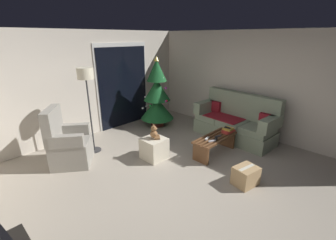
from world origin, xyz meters
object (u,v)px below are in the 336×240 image
object	(u,v)px
remote_white	(207,138)
christmas_tree	(157,96)
ottoman	(154,148)
book_stack	(228,130)
armchair	(68,145)
teddy_bear_chestnut	(154,133)
floor_lamp	(86,82)
remote_black	(216,138)
cell_phone	(228,128)
coffee_table	(215,142)
remote_graphite	(218,136)
remote_silver	(212,141)
cardboard_box_taped_mid_floor	(246,176)
couch	(235,122)

from	to	relation	value
remote_white	christmas_tree	world-z (taller)	christmas_tree
ottoman	book_stack	bearing A→B (deg)	-31.94
armchair	ottoman	world-z (taller)	armchair
remote_white	teddy_bear_chestnut	bearing A→B (deg)	32.30
armchair	floor_lamp	xyz separation A→B (m)	(0.59, 0.15, 1.10)
armchair	ottoman	xyz separation A→B (m)	(1.29, -1.02, -0.19)
remote_white	armchair	world-z (taller)	armchair
remote_black	teddy_bear_chestnut	bearing A→B (deg)	11.77
book_stack	armchair	world-z (taller)	armchair
cell_phone	floor_lamp	distance (m)	3.05
book_stack	armchair	bearing A→B (deg)	144.75
floor_lamp	remote_white	bearing A→B (deg)	-51.95
christmas_tree	floor_lamp	bearing A→B (deg)	-176.76
remote_black	ottoman	size ratio (longest dim) A/B	0.35
cell_phone	armchair	world-z (taller)	armchair
floor_lamp	remote_black	bearing A→B (deg)	-51.62
remote_black	christmas_tree	xyz separation A→B (m)	(0.38, 2.15, 0.43)
coffee_table	remote_black	xyz separation A→B (m)	(-0.09, -0.08, 0.14)
armchair	remote_graphite	bearing A→B (deg)	-38.48
cell_phone	christmas_tree	size ratio (longest dim) A/B	0.08
remote_graphite	book_stack	distance (m)	0.34
armchair	teddy_bear_chestnut	world-z (taller)	armchair
remote_silver	cardboard_box_taped_mid_floor	world-z (taller)	remote_silver
couch	coffee_table	bearing A→B (deg)	-173.11
couch	floor_lamp	size ratio (longest dim) A/B	1.11
coffee_table	remote_black	bearing A→B (deg)	-137.81
remote_white	floor_lamp	distance (m)	2.65
armchair	couch	bearing A→B (deg)	-26.57
coffee_table	book_stack	xyz separation A→B (m)	(0.37, -0.08, 0.18)
remote_white	armchair	xyz separation A→B (m)	(-2.08, 1.75, -0.01)
armchair	teddy_bear_chestnut	distance (m)	1.66
christmas_tree	remote_silver	bearing A→B (deg)	-104.13
remote_silver	floor_lamp	distance (m)	2.73
remote_silver	armchair	xyz separation A→B (m)	(-2.05, 1.89, -0.01)
teddy_bear_chestnut	christmas_tree	bearing A→B (deg)	44.98
book_stack	cell_phone	xyz separation A→B (m)	(-0.00, 0.02, 0.06)
floor_lamp	teddy_bear_chestnut	distance (m)	1.67
ottoman	floor_lamp	bearing A→B (deg)	120.55
christmas_tree	cardboard_box_taped_mid_floor	size ratio (longest dim) A/B	4.25
christmas_tree	book_stack	bearing A→B (deg)	-88.05
armchair	remote_black	bearing A→B (deg)	-40.53
cell_phone	floor_lamp	xyz separation A→B (m)	(-2.06, 2.02, 1.00)
book_stack	ottoman	xyz separation A→B (m)	(-1.38, 0.86, -0.23)
coffee_table	armchair	world-z (taller)	armchair
ottoman	teddy_bear_chestnut	bearing A→B (deg)	-37.80
coffee_table	christmas_tree	distance (m)	2.17
floor_lamp	ottoman	bearing A→B (deg)	-59.45
remote_silver	teddy_bear_chestnut	world-z (taller)	teddy_bear_chestnut
cell_phone	cardboard_box_taped_mid_floor	xyz separation A→B (m)	(-0.91, -0.91, -0.35)
ottoman	teddy_bear_chestnut	size ratio (longest dim) A/B	1.54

